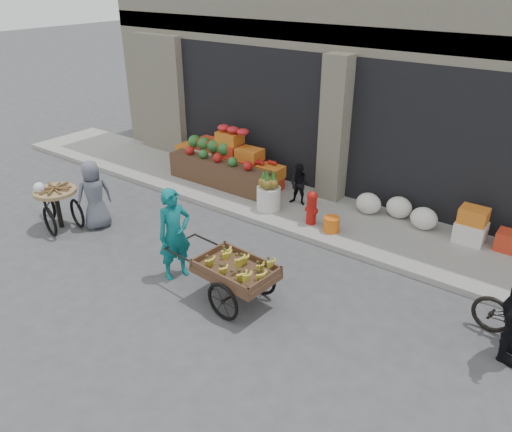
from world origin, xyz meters
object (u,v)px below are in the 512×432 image
Objects in this scene: banana_cart at (233,267)px; vendor_grey at (94,195)px; pineapple_bin at (269,198)px; vendor_woman at (174,234)px; orange_bucket at (331,224)px; tricycle_cart at (57,202)px; seated_person at (300,185)px; fire_hydrant at (312,206)px.

vendor_grey is (-3.89, 0.34, 0.07)m from banana_cart.
vendor_woman is at bearing -87.22° from pineapple_bin.
vendor_grey is at bearing 100.91° from vendor_woman.
banana_cart reaches higher than orange_bucket.
pineapple_bin is at bearing 57.17° from tricycle_cart.
vendor_woman is at bearing 14.64° from tricycle_cart.
vendor_grey is (-4.08, -2.51, 0.45)m from orange_bucket.
tricycle_cart is at bearing -143.61° from seated_person.
tricycle_cart reaches higher than orange_bucket.
fire_hydrant is 0.33× the size of banana_cart.
seated_person is 0.57× the size of vendor_woman.
orange_bucket is (0.50, -0.05, -0.23)m from fire_hydrant.
vendor_woman is 2.64m from vendor_grey.
orange_bucket is 5.58m from tricycle_cart.
vendor_woman is (0.14, -2.95, 0.45)m from pineapple_bin.
fire_hydrant is 4.41m from vendor_grey.
orange_bucket is 0.22× the size of vendor_grey.
banana_cart is 1.33× the size of vendor_woman.
vendor_woman reaches higher than pineapple_bin.
pineapple_bin reaches higher than orange_bucket.
fire_hydrant is at bearing 0.05° from vendor_woman.
seated_person is 3.69m from banana_cart.
vendor_woman reaches higher than tricycle_cart.
tricycle_cart reaches higher than pineapple_bin.
orange_bucket is (1.60, -0.10, -0.10)m from pineapple_bin.
vendor_woman reaches higher than orange_bucket.
vendor_woman is at bearing -175.84° from banana_cart.
vendor_woman is 3.26m from tricycle_cart.
seated_person is 3.57m from vendor_woman.
vendor_grey is at bearing 179.16° from banana_cart.
seated_person is at bearing 14.16° from vendor_woman.
pineapple_bin is 1.62× the size of orange_bucket.
vendor_grey is (0.63, 0.47, 0.15)m from tricycle_cart.
pineapple_bin is 0.73× the size of fire_hydrant.
tricycle_cart is 0.80m from vendor_grey.
seated_person is 5.08m from tricycle_cart.
vendor_woman reaches higher than seated_person.
seated_person is (-1.20, 0.70, 0.31)m from orange_bucket.
fire_hydrant is 0.55m from orange_bucket.
pineapple_bin is 1.61m from orange_bucket.
pineapple_bin is at bearing 177.40° from fire_hydrant.
fire_hydrant is (1.10, -0.05, 0.13)m from pineapple_bin.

